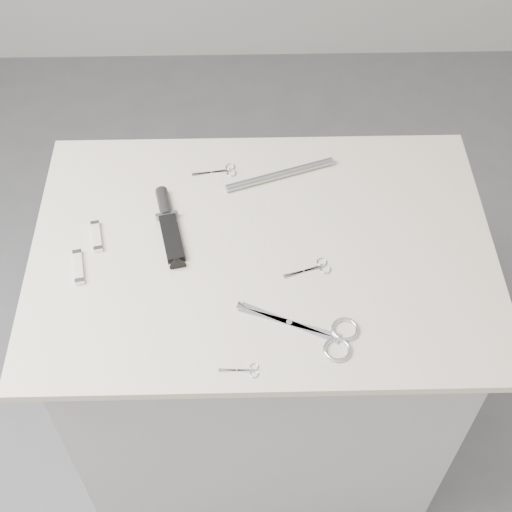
{
  "coord_description": "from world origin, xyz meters",
  "views": [
    {
      "loc": [
        -0.04,
        -0.98,
        2.1
      ],
      "look_at": [
        -0.02,
        -0.03,
        0.92
      ],
      "focal_mm": 50.0,
      "sensor_mm": 36.0,
      "label": 1
    }
  ],
  "objects_px": {
    "large_shears": "(322,333)",
    "embroidery_scissors_b": "(222,171)",
    "plinth": "(262,359)",
    "metal_rail": "(280,174)",
    "pocket_knife_b": "(78,267)",
    "pocket_knife_a": "(97,236)",
    "embroidery_scissors_a": "(314,268)",
    "sheathed_knife": "(168,222)",
    "tiny_scissors": "(244,370)"
  },
  "relations": [
    {
      "from": "sheathed_knife",
      "to": "large_shears",
      "type": "bearing_deg",
      "value": -145.28
    },
    {
      "from": "embroidery_scissors_b",
      "to": "metal_rail",
      "type": "relative_size",
      "value": 0.39
    },
    {
      "from": "plinth",
      "to": "metal_rail",
      "type": "height_order",
      "value": "metal_rail"
    },
    {
      "from": "tiny_scissors",
      "to": "sheathed_knife",
      "type": "distance_m",
      "value": 0.41
    },
    {
      "from": "plinth",
      "to": "tiny_scissors",
      "type": "xyz_separation_m",
      "value": [
        -0.04,
        -0.3,
        0.47
      ]
    },
    {
      "from": "plinth",
      "to": "pocket_knife_b",
      "type": "xyz_separation_m",
      "value": [
        -0.39,
        -0.05,
        0.48
      ]
    },
    {
      "from": "large_shears",
      "to": "embroidery_scissors_a",
      "type": "bearing_deg",
      "value": 114.46
    },
    {
      "from": "large_shears",
      "to": "metal_rail",
      "type": "bearing_deg",
      "value": 121.3
    },
    {
      "from": "embroidery_scissors_b",
      "to": "pocket_knife_b",
      "type": "relative_size",
      "value": 1.15
    },
    {
      "from": "sheathed_knife",
      "to": "pocket_knife_a",
      "type": "bearing_deg",
      "value": 91.29
    },
    {
      "from": "sheathed_knife",
      "to": "pocket_knife_a",
      "type": "distance_m",
      "value": 0.16
    },
    {
      "from": "embroidery_scissors_a",
      "to": "metal_rail",
      "type": "height_order",
      "value": "metal_rail"
    },
    {
      "from": "tiny_scissors",
      "to": "pocket_knife_b",
      "type": "xyz_separation_m",
      "value": [
        -0.35,
        0.25,
        0.0
      ]
    },
    {
      "from": "plinth",
      "to": "sheathed_knife",
      "type": "bearing_deg",
      "value": 161.36
    },
    {
      "from": "large_shears",
      "to": "tiny_scissors",
      "type": "xyz_separation_m",
      "value": [
        -0.15,
        -0.08,
        -0.0
      ]
    },
    {
      "from": "sheathed_knife",
      "to": "pocket_knife_b",
      "type": "relative_size",
      "value": 2.36
    },
    {
      "from": "large_shears",
      "to": "pocket_knife_b",
      "type": "height_order",
      "value": "pocket_knife_b"
    },
    {
      "from": "tiny_scissors",
      "to": "embroidery_scissors_a",
      "type": "bearing_deg",
      "value": 60.13
    },
    {
      "from": "large_shears",
      "to": "pocket_knife_a",
      "type": "bearing_deg",
      "value": 174.21
    },
    {
      "from": "plinth",
      "to": "pocket_knife_a",
      "type": "height_order",
      "value": "pocket_knife_a"
    },
    {
      "from": "embroidery_scissors_a",
      "to": "sheathed_knife",
      "type": "distance_m",
      "value": 0.34
    },
    {
      "from": "metal_rail",
      "to": "plinth",
      "type": "bearing_deg",
      "value": -102.33
    },
    {
      "from": "tiny_scissors",
      "to": "metal_rail",
      "type": "xyz_separation_m",
      "value": [
        0.09,
        0.52,
        0.01
      ]
    },
    {
      "from": "sheathed_knife",
      "to": "metal_rail",
      "type": "distance_m",
      "value": 0.29
    },
    {
      "from": "tiny_scissors",
      "to": "pocket_knife_b",
      "type": "height_order",
      "value": "pocket_knife_b"
    },
    {
      "from": "large_shears",
      "to": "tiny_scissors",
      "type": "relative_size",
      "value": 3.21
    },
    {
      "from": "plinth",
      "to": "pocket_knife_a",
      "type": "distance_m",
      "value": 0.6
    },
    {
      "from": "tiny_scissors",
      "to": "metal_rail",
      "type": "bearing_deg",
      "value": 82.06
    },
    {
      "from": "plinth",
      "to": "pocket_knife_b",
      "type": "distance_m",
      "value": 0.62
    },
    {
      "from": "embroidery_scissors_b",
      "to": "pocket_knife_b",
      "type": "xyz_separation_m",
      "value": [
        -0.3,
        -0.28,
        0.0
      ]
    },
    {
      "from": "embroidery_scissors_a",
      "to": "metal_rail",
      "type": "bearing_deg",
      "value": 84.7
    },
    {
      "from": "plinth",
      "to": "embroidery_scissors_b",
      "type": "bearing_deg",
      "value": 111.3
    },
    {
      "from": "embroidery_scissors_b",
      "to": "tiny_scissors",
      "type": "relative_size",
      "value": 1.4
    },
    {
      "from": "sheathed_knife",
      "to": "pocket_knife_b",
      "type": "height_order",
      "value": "sheathed_knife"
    },
    {
      "from": "large_shears",
      "to": "embroidery_scissors_a",
      "type": "distance_m",
      "value": 0.16
    },
    {
      "from": "large_shears",
      "to": "embroidery_scissors_a",
      "type": "xyz_separation_m",
      "value": [
        -0.0,
        0.16,
        -0.0
      ]
    },
    {
      "from": "embroidery_scissors_a",
      "to": "large_shears",
      "type": "bearing_deg",
      "value": -106.1
    },
    {
      "from": "pocket_knife_a",
      "to": "pocket_knife_b",
      "type": "bearing_deg",
      "value": 149.6
    },
    {
      "from": "embroidery_scissors_a",
      "to": "tiny_scissors",
      "type": "distance_m",
      "value": 0.28
    },
    {
      "from": "embroidery_scissors_a",
      "to": "pocket_knife_b",
      "type": "bearing_deg",
      "value": 161.05
    },
    {
      "from": "pocket_knife_a",
      "to": "embroidery_scissors_b",
      "type": "bearing_deg",
      "value": -65.5
    },
    {
      "from": "tiny_scissors",
      "to": "pocket_knife_b",
      "type": "relative_size",
      "value": 0.83
    },
    {
      "from": "plinth",
      "to": "large_shears",
      "type": "distance_m",
      "value": 0.54
    },
    {
      "from": "plinth",
      "to": "embroidery_scissors_b",
      "type": "xyz_separation_m",
      "value": [
        -0.09,
        0.23,
        0.47
      ]
    },
    {
      "from": "pocket_knife_b",
      "to": "metal_rail",
      "type": "height_order",
      "value": "metal_rail"
    },
    {
      "from": "large_shears",
      "to": "embroidery_scissors_b",
      "type": "bearing_deg",
      "value": 136.63
    },
    {
      "from": "embroidery_scissors_b",
      "to": "pocket_knife_a",
      "type": "height_order",
      "value": "pocket_knife_a"
    },
    {
      "from": "embroidery_scissors_a",
      "to": "pocket_knife_b",
      "type": "height_order",
      "value": "pocket_knife_b"
    },
    {
      "from": "pocket_knife_a",
      "to": "metal_rail",
      "type": "distance_m",
      "value": 0.44
    },
    {
      "from": "embroidery_scissors_a",
      "to": "tiny_scissors",
      "type": "xyz_separation_m",
      "value": [
        -0.15,
        -0.24,
        -0.0
      ]
    }
  ]
}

